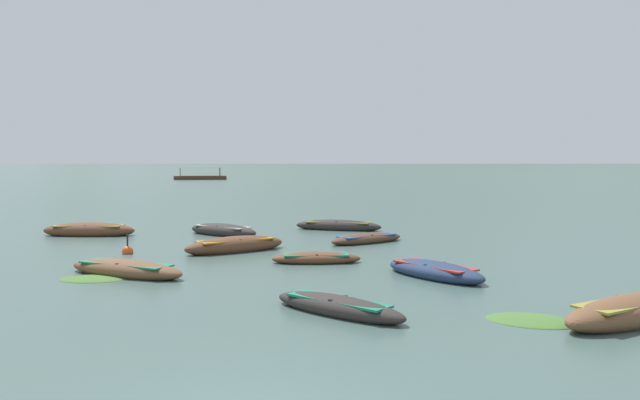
# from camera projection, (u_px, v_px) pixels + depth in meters

# --- Properties ---
(ground_plane) EXTENTS (6000.00, 6000.00, 0.00)m
(ground_plane) POSITION_uv_depth(u_px,v_px,m) (373.00, 163.00, 1499.85)
(ground_plane) COLOR #425B56
(mountain_1) EXTENTS (747.67, 747.67, 278.61)m
(mountain_1) POSITION_uv_depth(u_px,v_px,m) (70.00, 117.00, 1923.26)
(mountain_1) COLOR slate
(mountain_1) RESTS_ON ground
(mountain_2) EXTENTS (1813.00, 1813.00, 561.07)m
(mountain_2) POSITION_uv_depth(u_px,v_px,m) (359.00, 74.00, 1973.55)
(mountain_2) COLOR #56665B
(mountain_2) RESTS_ON ground
(rowboat_0) EXTENTS (4.56, 2.00, 0.65)m
(rowboat_0) POSITION_uv_depth(u_px,v_px,m) (338.00, 226.00, 31.45)
(rowboat_0) COLOR #2D2826
(rowboat_0) RESTS_ON ground
(rowboat_1) EXTENTS (4.34, 2.63, 0.59)m
(rowboat_1) POSITION_uv_depth(u_px,v_px,m) (126.00, 269.00, 18.87)
(rowboat_1) COLOR brown
(rowboat_1) RESTS_ON ground
(rowboat_3) EXTENTS (3.34, 3.62, 0.59)m
(rowboat_3) POSITION_uv_depth(u_px,v_px,m) (435.00, 271.00, 18.57)
(rowboat_3) COLOR navy
(rowboat_3) RESTS_ON ground
(rowboat_4) EXTENTS (3.14, 1.43, 0.45)m
(rowboat_4) POSITION_uv_depth(u_px,v_px,m) (316.00, 258.00, 21.24)
(rowboat_4) COLOR brown
(rowboat_4) RESTS_ON ground
(rowboat_5) EXTENTS (4.10, 3.18, 0.67)m
(rowboat_5) POSITION_uv_depth(u_px,v_px,m) (223.00, 231.00, 29.24)
(rowboat_5) COLOR #2D2826
(rowboat_5) RESTS_ON ground
(rowboat_6) EXTENTS (3.94, 3.64, 0.73)m
(rowboat_6) POSITION_uv_depth(u_px,v_px,m) (235.00, 245.00, 23.92)
(rowboat_6) COLOR brown
(rowboat_6) RESTS_ON ground
(rowboat_7) EXTENTS (4.35, 1.59, 0.77)m
(rowboat_7) POSITION_uv_depth(u_px,v_px,m) (89.00, 230.00, 29.07)
(rowboat_7) COLOR brown
(rowboat_7) RESTS_ON ground
(rowboat_8) EXTENTS (3.53, 3.31, 0.50)m
(rowboat_8) POSITION_uv_depth(u_px,v_px,m) (367.00, 239.00, 26.52)
(rowboat_8) COLOR #4C3323
(rowboat_8) RESTS_ON ground
(rowboat_9) EXTENTS (4.23, 3.55, 0.73)m
(rowboat_9) POSITION_uv_depth(u_px,v_px,m) (634.00, 311.00, 13.43)
(rowboat_9) COLOR brown
(rowboat_9) RESTS_ON ground
(rowboat_10) EXTENTS (3.46, 2.86, 0.51)m
(rowboat_10) POSITION_uv_depth(u_px,v_px,m) (338.00, 307.00, 14.11)
(rowboat_10) COLOR #2D2826
(rowboat_10) RESTS_ON ground
(ferry_0) EXTENTS (10.30, 5.76, 2.54)m
(ferry_0) POSITION_uv_depth(u_px,v_px,m) (200.00, 177.00, 119.62)
(ferry_0) COLOR #4C3323
(ferry_0) RESTS_ON ground
(mooring_buoy) EXTENTS (0.41, 0.41, 0.85)m
(mooring_buoy) POSITION_uv_depth(u_px,v_px,m) (128.00, 251.00, 23.30)
(mooring_buoy) COLOR #DB4C1E
(mooring_buoy) RESTS_ON ground
(weed_patch_0) EXTENTS (2.26, 1.87, 0.14)m
(weed_patch_0) POSITION_uv_depth(u_px,v_px,m) (532.00, 321.00, 13.48)
(weed_patch_0) COLOR #477033
(weed_patch_0) RESTS_ON ground
(weed_patch_2) EXTENTS (1.98, 1.39, 0.14)m
(weed_patch_2) POSITION_uv_depth(u_px,v_px,m) (92.00, 279.00, 18.27)
(weed_patch_2) COLOR #477033
(weed_patch_2) RESTS_ON ground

